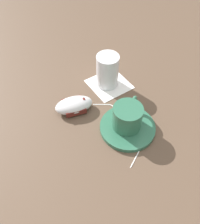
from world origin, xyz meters
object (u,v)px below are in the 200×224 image
at_px(saucer, 127,128).
at_px(drinking_glass, 107,71).
at_px(coffee_cup, 128,116).
at_px(computer_mouse, 74,105).

bearing_deg(saucer, drinking_glass, 72.68).
bearing_deg(drinking_glass, coffee_cup, -107.45).
bearing_deg(coffee_cup, computer_mouse, 122.99).
bearing_deg(computer_mouse, coffee_cup, -57.01).
height_order(computer_mouse, drinking_glass, drinking_glass).
relative_size(coffee_cup, computer_mouse, 0.84).
xyz_separation_m(coffee_cup, computer_mouse, (-0.09, 0.13, -0.03)).
relative_size(saucer, computer_mouse, 1.25).
relative_size(computer_mouse, drinking_glass, 1.15).
xyz_separation_m(saucer, computer_mouse, (-0.08, 0.14, 0.01)).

